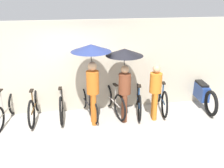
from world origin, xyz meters
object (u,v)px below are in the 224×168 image
at_px(parked_bicycle_0, 6,110).
at_px(pedestrian_trailing, 155,88).
at_px(parked_bicycle_6, 161,96).
at_px(motorcycle, 201,92).
at_px(parked_bicycle_4, 113,100).
at_px(parked_bicycle_5, 138,100).
at_px(pedestrian_center, 125,66).
at_px(parked_bicycle_3, 88,103).
at_px(pedestrian_leading, 92,63).
at_px(parked_bicycle_1, 35,105).
at_px(parked_bicycle_2, 62,103).

distance_m(parked_bicycle_0, pedestrian_trailing, 3.99).
bearing_deg(parked_bicycle_6, motorcycle, -77.61).
distance_m(parked_bicycle_0, motorcycle, 5.61).
height_order(pedestrian_trailing, motorcycle, pedestrian_trailing).
relative_size(parked_bicycle_4, parked_bicycle_5, 0.96).
bearing_deg(pedestrian_center, parked_bicycle_3, 161.66).
bearing_deg(pedestrian_trailing, parked_bicycle_4, 160.95).
bearing_deg(pedestrian_center, pedestrian_leading, -173.46).
xyz_separation_m(parked_bicycle_1, parked_bicycle_2, (0.72, 0.01, 0.01)).
distance_m(parked_bicycle_2, pedestrian_leading, 1.57).
distance_m(pedestrian_leading, pedestrian_trailing, 1.83).
height_order(parked_bicycle_0, pedestrian_trailing, pedestrian_trailing).
bearing_deg(parked_bicycle_6, pedestrian_leading, 112.58).
distance_m(parked_bicycle_3, pedestrian_trailing, 1.92).
bearing_deg(parked_bicycle_2, parked_bicycle_4, -90.80).
distance_m(parked_bicycle_1, parked_bicycle_3, 1.44).
height_order(parked_bicycle_1, pedestrian_center, pedestrian_center).
xyz_separation_m(parked_bicycle_2, parked_bicycle_5, (2.17, -0.11, -0.02)).
relative_size(pedestrian_center, pedestrian_trailing, 1.27).
relative_size(parked_bicycle_3, parked_bicycle_6, 0.93).
bearing_deg(pedestrian_leading, parked_bicycle_2, 147.83).
bearing_deg(parked_bicycle_4, parked_bicycle_1, 77.03).
relative_size(parked_bicycle_2, parked_bicycle_5, 1.00).
relative_size(parked_bicycle_5, motorcycle, 0.82).
bearing_deg(parked_bicycle_1, parked_bicycle_0, 98.72).
xyz_separation_m(parked_bicycle_4, motorcycle, (2.72, 0.06, 0.03)).
height_order(parked_bicycle_2, parked_bicycle_3, parked_bicycle_3).
bearing_deg(parked_bicycle_3, parked_bicycle_0, 77.82).
bearing_deg(parked_bicycle_4, parked_bicycle_5, -108.21).
xyz_separation_m(parked_bicycle_3, pedestrian_trailing, (1.77, -0.53, 0.52)).
bearing_deg(parked_bicycle_4, parked_bicycle_3, 78.27).
height_order(parked_bicycle_2, motorcycle, parked_bicycle_2).
bearing_deg(parked_bicycle_2, parked_bicycle_5, -92.31).
bearing_deg(parked_bicycle_1, pedestrian_center, -97.77).
bearing_deg(parked_bicycle_5, parked_bicycle_4, 95.61).
relative_size(parked_bicycle_0, parked_bicycle_3, 0.99).
bearing_deg(pedestrian_trailing, parked_bicycle_5, 133.06).
bearing_deg(pedestrian_trailing, motorcycle, 27.47).
relative_size(parked_bicycle_3, parked_bicycle_5, 0.96).
relative_size(parked_bicycle_5, pedestrian_leading, 0.83).
bearing_deg(parked_bicycle_0, parked_bicycle_3, -78.79).
xyz_separation_m(pedestrian_center, motorcycle, (2.49, 0.47, -1.11)).
xyz_separation_m(pedestrian_leading, pedestrian_center, (0.84, 0.02, -0.12)).
height_order(parked_bicycle_2, parked_bicycle_5, parked_bicycle_2).
bearing_deg(pedestrian_trailing, parked_bicycle_2, 175.13).
height_order(parked_bicycle_0, pedestrian_center, pedestrian_center).
bearing_deg(parked_bicycle_6, parked_bicycle_4, 100.69).
height_order(parked_bicycle_5, motorcycle, parked_bicycle_5).
relative_size(pedestrian_leading, pedestrian_center, 1.07).
xyz_separation_m(pedestrian_leading, pedestrian_trailing, (1.66, -0.09, -0.76)).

